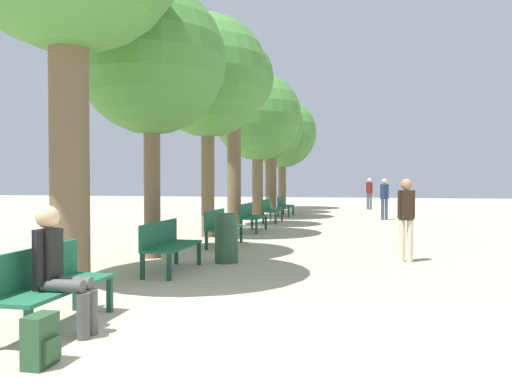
% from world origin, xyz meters
% --- Properties ---
extents(ground_plane, '(80.00, 80.00, 0.00)m').
position_xyz_m(ground_plane, '(0.00, 0.00, 0.00)').
color(ground_plane, '#B7A88E').
extents(bench_row_0, '(0.53, 1.55, 0.84)m').
position_xyz_m(bench_row_0, '(-2.20, 0.33, 0.49)').
color(bench_row_0, '#1E6042').
rests_on(bench_row_0, ground_plane).
extents(bench_row_1, '(0.53, 1.55, 0.84)m').
position_xyz_m(bench_row_1, '(-2.20, 3.65, 0.49)').
color(bench_row_1, '#1E6042').
rests_on(bench_row_1, ground_plane).
extents(bench_row_2, '(0.53, 1.55, 0.84)m').
position_xyz_m(bench_row_2, '(-2.20, 6.98, 0.49)').
color(bench_row_2, '#1E6042').
rests_on(bench_row_2, ground_plane).
extents(bench_row_3, '(0.53, 1.55, 0.84)m').
position_xyz_m(bench_row_3, '(-2.20, 10.30, 0.49)').
color(bench_row_3, '#1E6042').
rests_on(bench_row_3, ground_plane).
extents(bench_row_4, '(0.53, 1.55, 0.84)m').
position_xyz_m(bench_row_4, '(-2.20, 13.63, 0.49)').
color(bench_row_4, '#1E6042').
rests_on(bench_row_4, ground_plane).
extents(bench_row_5, '(0.53, 1.55, 0.84)m').
position_xyz_m(bench_row_5, '(-2.20, 16.95, 0.49)').
color(bench_row_5, '#1E6042').
rests_on(bench_row_5, ground_plane).
extents(tree_row_1, '(2.95, 2.95, 5.40)m').
position_xyz_m(tree_row_1, '(-3.06, 5.01, 3.90)').
color(tree_row_1, brown).
rests_on(tree_row_1, ground_plane).
extents(tree_row_2, '(3.31, 3.31, 6.03)m').
position_xyz_m(tree_row_2, '(-3.06, 8.74, 4.34)').
color(tree_row_2, brown).
rests_on(tree_row_2, ground_plane).
extents(tree_row_3, '(2.62, 2.62, 6.21)m').
position_xyz_m(tree_row_3, '(-3.06, 11.65, 4.78)').
color(tree_row_3, brown).
rests_on(tree_row_3, ground_plane).
extents(tree_row_4, '(3.54, 3.54, 5.89)m').
position_xyz_m(tree_row_4, '(-3.06, 15.54, 4.09)').
color(tree_row_4, brown).
rests_on(tree_row_4, ground_plane).
extents(tree_row_5, '(3.02, 3.02, 5.54)m').
position_xyz_m(tree_row_5, '(-3.06, 18.66, 3.96)').
color(tree_row_5, brown).
rests_on(tree_row_5, ground_plane).
extents(tree_row_6, '(3.65, 3.65, 5.87)m').
position_xyz_m(tree_row_6, '(-3.06, 22.12, 4.02)').
color(tree_row_6, brown).
rests_on(tree_row_6, ground_plane).
extents(person_seated, '(0.61, 0.35, 1.30)m').
position_xyz_m(person_seated, '(-1.96, 0.17, 0.69)').
color(person_seated, '#4C4C4C').
rests_on(person_seated, ground_plane).
extents(backpack, '(0.22, 0.29, 0.43)m').
position_xyz_m(backpack, '(-1.61, -0.62, 0.21)').
color(backpack, '#284C2D').
rests_on(backpack, ground_plane).
extents(pedestrian_near, '(0.32, 0.24, 1.58)m').
position_xyz_m(pedestrian_near, '(1.85, 5.48, 0.90)').
color(pedestrian_near, beige).
rests_on(pedestrian_near, ground_plane).
extents(pedestrian_mid, '(0.33, 0.28, 1.61)m').
position_xyz_m(pedestrian_mid, '(1.94, 15.63, 0.92)').
color(pedestrian_mid, '#384260').
rests_on(pedestrian_mid, ground_plane).
extents(pedestrian_far, '(0.34, 0.23, 1.66)m').
position_xyz_m(pedestrian_far, '(1.51, 22.56, 0.95)').
color(pedestrian_far, '#4C4C4C').
rests_on(pedestrian_far, ground_plane).
extents(trash_bin, '(0.44, 0.44, 0.92)m').
position_xyz_m(trash_bin, '(-1.46, 4.74, 0.46)').
color(trash_bin, '#2D5138').
rests_on(trash_bin, ground_plane).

